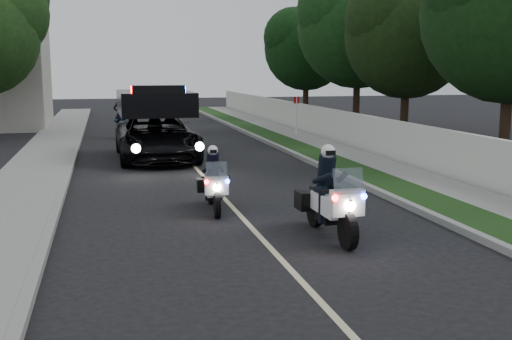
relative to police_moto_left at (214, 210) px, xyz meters
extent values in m
plane|color=black|center=(0.49, -3.03, 0.00)|extent=(120.00, 120.00, 0.00)
cube|color=gray|center=(4.59, 6.97, 0.07)|extent=(0.20, 60.00, 0.15)
cube|color=#193814|center=(5.29, 6.97, 0.08)|extent=(1.20, 60.00, 0.16)
cube|color=gray|center=(6.59, 6.97, 0.08)|extent=(1.40, 60.00, 0.16)
cube|color=beige|center=(7.59, 6.97, 0.75)|extent=(0.22, 60.00, 1.50)
cube|color=gray|center=(-3.61, 6.97, 0.07)|extent=(0.20, 60.00, 0.15)
cube|color=gray|center=(-4.71, 6.97, 0.08)|extent=(2.00, 60.00, 0.16)
cube|color=#BFB78C|center=(0.49, 6.97, 0.00)|extent=(0.12, 50.00, 0.01)
imported|color=black|center=(-0.62, 8.71, 0.00)|extent=(2.89, 6.09, 2.94)
imported|color=black|center=(-1.69, 16.11, 0.00)|extent=(0.71, 1.84, 0.95)
imported|color=black|center=(-1.69, 16.11, 0.00)|extent=(0.69, 0.47, 1.90)
camera|label=1|loc=(-2.43, -14.19, 3.33)|focal=43.56mm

